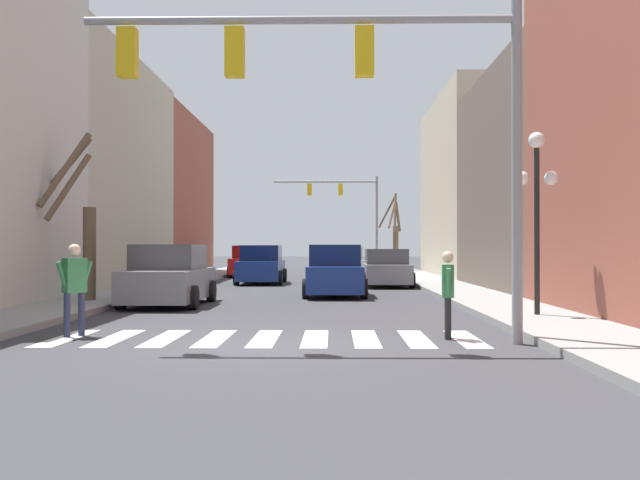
# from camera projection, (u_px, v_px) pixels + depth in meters

# --- Properties ---
(ground_plane) EXTENTS (240.00, 240.00, 0.00)m
(ground_plane) POSITION_uv_depth(u_px,v_px,m) (261.00, 345.00, 12.57)
(ground_plane) COLOR #38383D
(sidewalk_right) EXTENTS (2.23, 90.00, 0.15)m
(sidewalk_right) POSITION_uv_depth(u_px,v_px,m) (601.00, 341.00, 12.47)
(sidewalk_right) COLOR gray
(sidewalk_right) RESTS_ON ground_plane
(building_row_left) EXTENTS (6.00, 43.41, 10.28)m
(building_row_left) POSITION_uv_depth(u_px,v_px,m) (44.00, 166.00, 28.48)
(building_row_left) COLOR #515B66
(building_row_left) RESTS_ON ground_plane
(building_row_right) EXTENTS (6.00, 41.34, 13.66)m
(building_row_right) POSITION_uv_depth(u_px,v_px,m) (587.00, 130.00, 25.30)
(building_row_right) COLOR #934C3D
(building_row_right) RESTS_ON ground_plane
(crosswalk_stripes) EXTENTS (7.65, 2.60, 0.01)m
(crosswalk_stripes) POSITION_uv_depth(u_px,v_px,m) (265.00, 338.00, 13.41)
(crosswalk_stripes) COLOR white
(crosswalk_stripes) RESTS_ON ground_plane
(traffic_signal_near) EXTENTS (7.47, 0.28, 5.92)m
(traffic_signal_near) POSITION_uv_depth(u_px,v_px,m) (350.00, 84.00, 12.72)
(traffic_signal_near) COLOR gray
(traffic_signal_near) RESTS_ON ground_plane
(traffic_signal_far) EXTENTS (7.49, 0.28, 6.72)m
(traffic_signal_far) POSITION_uv_depth(u_px,v_px,m) (347.00, 202.00, 53.40)
(traffic_signal_far) COLOR gray
(traffic_signal_far) RESTS_ON ground_plane
(street_lamp_right_corner) EXTENTS (0.95, 0.36, 4.05)m
(street_lamp_right_corner) POSITION_uv_depth(u_px,v_px,m) (537.00, 185.00, 16.58)
(street_lamp_right_corner) COLOR black
(street_lamp_right_corner) RESTS_ON sidewalk_right
(car_parked_left_mid) EXTENTS (2.07, 4.87, 1.72)m
(car_parked_left_mid) POSITION_uv_depth(u_px,v_px,m) (335.00, 272.00, 25.22)
(car_parked_left_mid) COLOR navy
(car_parked_left_mid) RESTS_ON ground_plane
(car_at_intersection) EXTENTS (2.20, 4.49, 1.65)m
(car_at_intersection) POSITION_uv_depth(u_px,v_px,m) (344.00, 264.00, 39.48)
(car_at_intersection) COLOR white
(car_at_intersection) RESTS_ON ground_plane
(car_parked_right_near) EXTENTS (2.09, 4.63, 1.73)m
(car_parked_right_near) POSITION_uv_depth(u_px,v_px,m) (261.00, 266.00, 33.55)
(car_parked_right_near) COLOR navy
(car_parked_right_near) RESTS_ON ground_plane
(car_parked_right_far) EXTENTS (2.13, 4.67, 1.71)m
(car_parked_right_far) POSITION_uv_depth(u_px,v_px,m) (169.00, 277.00, 21.03)
(car_parked_right_far) COLOR gray
(car_parked_right_far) RESTS_ON ground_plane
(car_parked_left_far) EXTENTS (2.08, 4.36, 1.57)m
(car_parked_left_far) POSITION_uv_depth(u_px,v_px,m) (386.00, 269.00, 31.07)
(car_parked_left_far) COLOR gray
(car_parked_left_far) RESTS_ON ground_plane
(car_parked_right_mid) EXTENTS (2.02, 4.85, 1.73)m
(car_parked_right_mid) POSITION_uv_depth(u_px,v_px,m) (249.00, 262.00, 41.68)
(car_parked_right_mid) COLOR red
(car_parked_right_mid) RESTS_ON ground_plane
(pedestrian_waiting_at_curb) EXTENTS (0.55, 0.61, 1.70)m
(pedestrian_waiting_at_curb) POSITION_uv_depth(u_px,v_px,m) (74.00, 282.00, 13.72)
(pedestrian_waiting_at_curb) COLOR #282D47
(pedestrian_waiting_at_curb) RESTS_ON ground_plane
(pedestrian_on_right_sidewalk) EXTENTS (0.25, 0.68, 1.57)m
(pedestrian_on_right_sidewalk) POSITION_uv_depth(u_px,v_px,m) (448.00, 287.00, 13.37)
(pedestrian_on_right_sidewalk) COLOR black
(pedestrian_on_right_sidewalk) RESTS_ON ground_plane
(pedestrian_near_right_corner) EXTENTS (0.68, 0.35, 1.63)m
(pedestrian_near_right_corner) POSITION_uv_depth(u_px,v_px,m) (157.00, 260.00, 30.32)
(pedestrian_near_right_corner) COLOR #282D47
(pedestrian_near_right_corner) RESTS_ON sidewalk_left
(pedestrian_crossing_street) EXTENTS (0.62, 0.40, 1.55)m
(pedestrian_crossing_street) POSITION_uv_depth(u_px,v_px,m) (178.00, 261.00, 30.31)
(pedestrian_crossing_street) COLOR #7A705B
(pedestrian_crossing_street) RESTS_ON sidewalk_left
(street_tree_left_near) EXTENTS (1.54, 2.25, 4.99)m
(street_tree_left_near) POSITION_uv_depth(u_px,v_px,m) (395.00, 236.00, 48.28)
(street_tree_left_near) COLOR brown
(street_tree_left_near) RESTS_ON sidewalk_right
(street_tree_left_far) EXTENTS (2.18, 1.35, 4.76)m
(street_tree_left_far) POSITION_uv_depth(u_px,v_px,m) (79.00, 223.00, 21.04)
(street_tree_left_far) COLOR brown
(street_tree_left_far) RESTS_ON sidewalk_left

